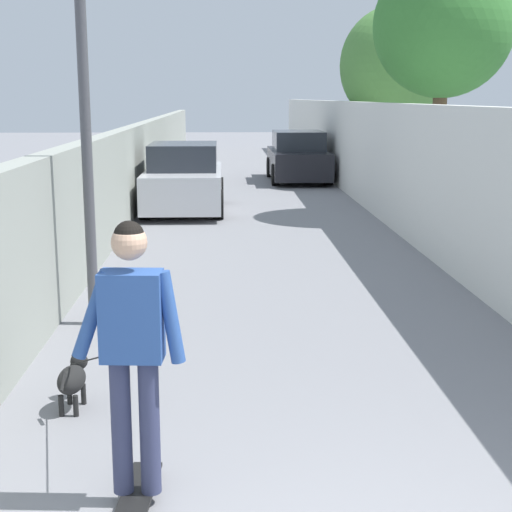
{
  "coord_description": "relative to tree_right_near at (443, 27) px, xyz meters",
  "views": [
    {
      "loc": [
        -3.18,
        0.7,
        2.58
      ],
      "look_at": [
        4.35,
        0.38,
        1.0
      ],
      "focal_mm": 53.57,
      "sensor_mm": 36.0,
      "label": 1
    }
  ],
  "objects": [
    {
      "name": "car_far",
      "position": [
        7.56,
        2.24,
        -3.27
      ],
      "size": [
        4.08,
        1.8,
        1.54
      ],
      "color": "black",
      "rests_on": "ground"
    },
    {
      "name": "skateboard",
      "position": [
        -11.65,
        5.13,
        -3.92
      ],
      "size": [
        0.81,
        0.26,
        0.08
      ],
      "color": "black",
      "rests_on": "ground"
    },
    {
      "name": "fence_right",
      "position": [
        -1.0,
        1.09,
        -2.76
      ],
      "size": [
        48.0,
        0.3,
        2.45
      ],
      "primitive_type": "cube",
      "color": "silver",
      "rests_on": "ground"
    },
    {
      "name": "person_skateboarder",
      "position": [
        -11.65,
        5.13,
        -2.86
      ],
      "size": [
        0.25,
        0.71,
        1.77
      ],
      "color": "#333859",
      "rests_on": "skateboard"
    },
    {
      "name": "tree_right_near",
      "position": [
        0.0,
        0.0,
        0.0
      ],
      "size": [
        2.9,
        2.9,
        5.48
      ],
      "color": "brown",
      "rests_on": "ground"
    },
    {
      "name": "ground_plane",
      "position": [
        1.0,
        3.86,
        -3.99
      ],
      "size": [
        80.0,
        80.0,
        0.0
      ],
      "primitive_type": "plane",
      "color": "gray"
    },
    {
      "name": "lamp_post",
      "position": [
        -7.62,
        6.07,
        -0.93
      ],
      "size": [
        0.36,
        0.36,
        4.49
      ],
      "color": "#4C4C51",
      "rests_on": "ground"
    },
    {
      "name": "wall_left",
      "position": [
        -1.0,
        6.62,
        -3.02
      ],
      "size": [
        48.0,
        0.3,
        1.93
      ],
      "primitive_type": "cube",
      "color": "#999E93",
      "rests_on": "ground"
    },
    {
      "name": "tree_right_mid",
      "position": [
        6.0,
        -0.35,
        -0.55
      ],
      "size": [
        3.15,
        3.15,
        5.12
      ],
      "color": "brown",
      "rests_on": "ground"
    },
    {
      "name": "dog",
      "position": [
        -10.09,
        5.83,
        -3.71
      ],
      "size": [
        1.87,
        0.84,
        1.06
      ],
      "color": "black",
      "rests_on": "ground"
    },
    {
      "name": "car_near",
      "position": [
        1.32,
        5.47,
        -3.27
      ],
      "size": [
        4.05,
        1.8,
        1.54
      ],
      "color": "silver",
      "rests_on": "ground"
    }
  ]
}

